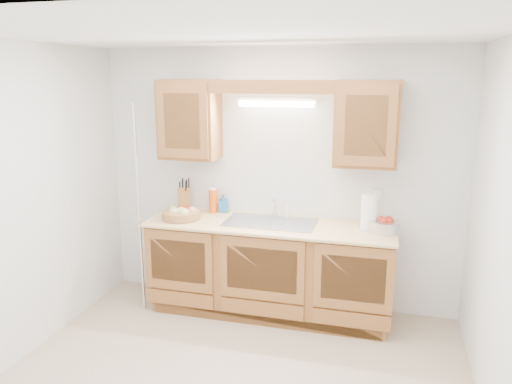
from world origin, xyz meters
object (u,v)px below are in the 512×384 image
(knife_block, at_px, (184,200))
(apple_bowl, at_px, (385,225))
(fruit_basket, at_px, (182,213))
(paper_towel, at_px, (369,212))

(knife_block, xyz_separation_m, apple_bowl, (1.96, -0.17, -0.06))
(fruit_basket, relative_size, paper_towel, 1.22)
(fruit_basket, distance_m, knife_block, 0.26)
(fruit_basket, xyz_separation_m, apple_bowl, (1.88, 0.07, 0.01))
(fruit_basket, height_order, knife_block, knife_block)
(paper_towel, xyz_separation_m, apple_bowl, (0.14, -0.05, -0.10))
(knife_block, xyz_separation_m, paper_towel, (1.82, -0.13, 0.03))
(fruit_basket, height_order, paper_towel, paper_towel)
(paper_towel, relative_size, apple_bowl, 1.16)
(apple_bowl, bearing_deg, fruit_basket, -177.85)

